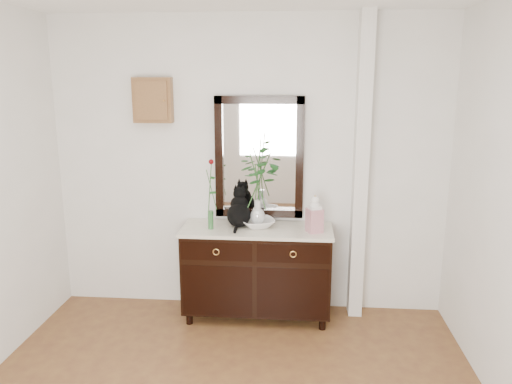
# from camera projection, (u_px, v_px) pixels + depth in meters

# --- Properties ---
(wall_back) EXTENTS (3.60, 0.04, 2.70)m
(wall_back) POSITION_uv_depth(u_px,v_px,m) (248.00, 167.00, 4.54)
(wall_back) COLOR silver
(wall_back) RESTS_ON ground
(pilaster) EXTENTS (0.12, 0.20, 2.70)m
(pilaster) POSITION_uv_depth(u_px,v_px,m) (360.00, 170.00, 4.38)
(pilaster) COLOR silver
(pilaster) RESTS_ON ground
(sideboard) EXTENTS (1.33, 0.52, 0.82)m
(sideboard) POSITION_uv_depth(u_px,v_px,m) (257.00, 268.00, 4.49)
(sideboard) COLOR black
(sideboard) RESTS_ON ground
(wall_mirror) EXTENTS (0.80, 0.06, 1.10)m
(wall_mirror) POSITION_uv_depth(u_px,v_px,m) (259.00, 158.00, 4.50)
(wall_mirror) COLOR black
(wall_mirror) RESTS_ON wall_back
(key_cabinet) EXTENTS (0.35, 0.10, 0.40)m
(key_cabinet) POSITION_uv_depth(u_px,v_px,m) (153.00, 100.00, 4.44)
(key_cabinet) COLOR brown
(key_cabinet) RESTS_ON wall_back
(cat) EXTENTS (0.26, 0.31, 0.35)m
(cat) POSITION_uv_depth(u_px,v_px,m) (239.00, 207.00, 4.43)
(cat) COLOR black
(cat) RESTS_ON sideboard
(lotus_bowl) EXTENTS (0.38, 0.38, 0.07)m
(lotus_bowl) POSITION_uv_depth(u_px,v_px,m) (258.00, 223.00, 4.43)
(lotus_bowl) COLOR white
(lotus_bowl) RESTS_ON sideboard
(vase_branches) EXTENTS (0.42, 0.42, 0.78)m
(vase_branches) POSITION_uv_depth(u_px,v_px,m) (258.00, 182.00, 4.34)
(vase_branches) COLOR silver
(vase_branches) RESTS_ON lotus_bowl
(bud_vase_rose) EXTENTS (0.08, 0.08, 0.63)m
(bud_vase_rose) POSITION_uv_depth(u_px,v_px,m) (210.00, 194.00, 4.31)
(bud_vase_rose) COLOR #346B37
(bud_vase_rose) RESTS_ON sideboard
(ginger_jar) EXTENTS (0.16, 0.16, 0.33)m
(ginger_jar) POSITION_uv_depth(u_px,v_px,m) (315.00, 214.00, 4.26)
(ginger_jar) COLOR silver
(ginger_jar) RESTS_ON sideboard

